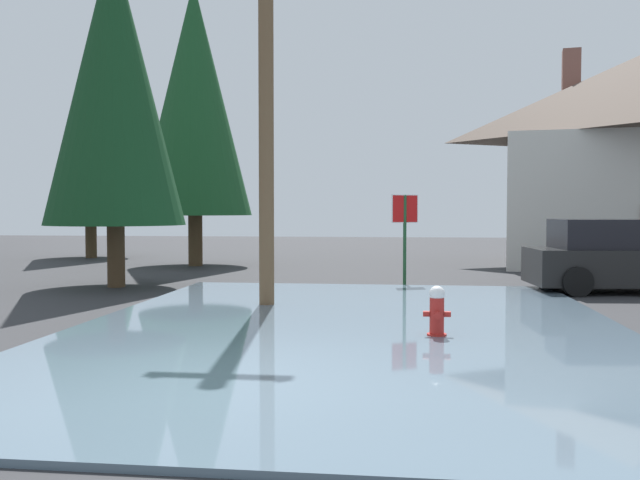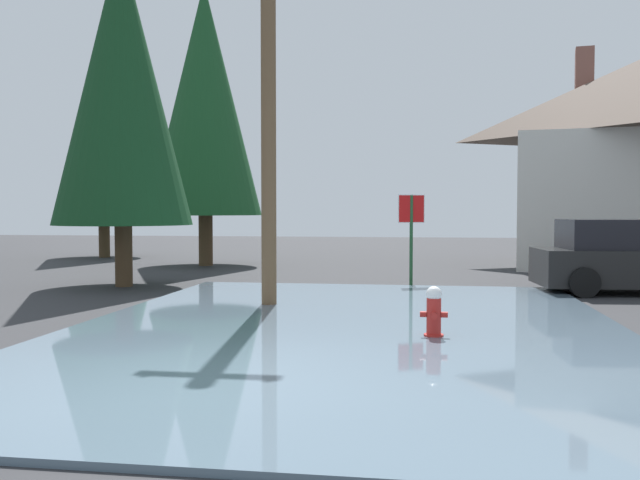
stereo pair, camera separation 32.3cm
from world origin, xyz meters
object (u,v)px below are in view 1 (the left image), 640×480
object	(u,v)px
fire_hydrant	(437,313)
house	(640,157)
stop_sign_far	(405,221)
pine_tree_tall_left	(194,99)
pine_tree_mid_left	(114,83)
utility_pole	(266,67)
pine_tree_short_left	(89,128)
parked_car	(630,257)

from	to	relation	value
fire_hydrant	house	world-z (taller)	house
stop_sign_far	house	size ratio (longest dim) A/B	0.22
house	pine_tree_tall_left	world-z (taller)	pine_tree_tall_left
pine_tree_mid_left	utility_pole	bearing A→B (deg)	-35.28
house	utility_pole	bearing A→B (deg)	-132.83
pine_tree_tall_left	utility_pole	bearing A→B (deg)	-65.45
utility_pole	pine_tree_mid_left	xyz separation A→B (m)	(-4.25, 3.01, 0.36)
fire_hydrant	pine_tree_short_left	bearing A→B (deg)	128.83
parked_car	pine_tree_tall_left	size ratio (longest dim) A/B	0.51
fire_hydrant	stop_sign_far	bearing A→B (deg)	93.59
fire_hydrant	house	distance (m)	15.92
stop_sign_far	pine_tree_mid_left	bearing A→B (deg)	-170.67
fire_hydrant	parked_car	bearing A→B (deg)	53.98
stop_sign_far	parked_car	size ratio (longest dim) A/B	0.47
stop_sign_far	house	world-z (taller)	house
pine_tree_mid_left	pine_tree_short_left	size ratio (longest dim) A/B	0.98
utility_pole	pine_tree_short_left	bearing A→B (deg)	126.83
pine_tree_mid_left	pine_tree_short_left	distance (m)	10.84
fire_hydrant	pine_tree_short_left	distance (m)	20.30
house	fire_hydrant	bearing A→B (deg)	-117.40
parked_car	pine_tree_short_left	bearing A→B (deg)	151.67
parked_car	stop_sign_far	bearing A→B (deg)	171.75
pine_tree_tall_left	stop_sign_far	bearing A→B (deg)	-37.27
pine_tree_short_left	house	bearing A→B (deg)	-4.54
fire_hydrant	pine_tree_mid_left	distance (m)	10.34
house	pine_tree_mid_left	bearing A→B (deg)	-151.06
utility_pole	pine_tree_mid_left	size ratio (longest dim) A/B	1.05
utility_pole	stop_sign_far	bearing A→B (deg)	58.10
utility_pole	stop_sign_far	size ratio (longest dim) A/B	3.90
house	pine_tree_tall_left	bearing A→B (deg)	-173.43
fire_hydrant	utility_pole	world-z (taller)	utility_pole
stop_sign_far	pine_tree_mid_left	distance (m)	7.64
fire_hydrant	utility_pole	size ratio (longest dim) A/B	0.09
stop_sign_far	house	distance (m)	10.45
house	pine_tree_mid_left	xyz separation A→B (m)	(-14.43, -7.98, 1.26)
pine_tree_tall_left	pine_tree_mid_left	xyz separation A→B (m)	(0.01, -6.32, -0.62)
fire_hydrant	house	size ratio (longest dim) A/B	0.08
stop_sign_far	parked_car	bearing A→B (deg)	-8.25
stop_sign_far	utility_pole	bearing A→B (deg)	-121.90
stop_sign_far	pine_tree_short_left	distance (m)	15.01
parked_car	pine_tree_mid_left	distance (m)	12.49
house	parked_car	xyz separation A→B (m)	(-2.63, -7.58, -2.80)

